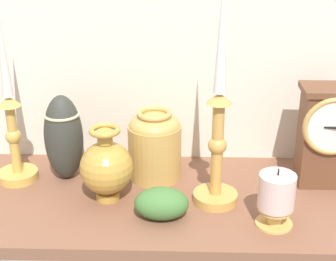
{
  "coord_description": "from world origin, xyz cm",
  "views": [
    {
      "loc": [
        3.85,
        -91.12,
        53.69
      ],
      "look_at": [
        0.93,
        0.0,
        14.0
      ],
      "focal_mm": 57.23,
      "sensor_mm": 36.0,
      "label": 1
    }
  ],
  "objects_px": {
    "brass_vase_jar": "(155,143)",
    "candlestick_tall_left": "(12,123)",
    "candlestick_tall_center": "(218,129)",
    "tall_ceramic_vase": "(64,137)",
    "mantel_clock": "(327,134)",
    "pillar_candle_front": "(276,197)",
    "brass_vase_bulbous": "(106,167)"
  },
  "relations": [
    {
      "from": "brass_vase_jar",
      "to": "candlestick_tall_left",
      "type": "bearing_deg",
      "value": -175.82
    },
    {
      "from": "candlestick_tall_center",
      "to": "tall_ceramic_vase",
      "type": "relative_size",
      "value": 2.41
    },
    {
      "from": "candlestick_tall_left",
      "to": "mantel_clock",
      "type": "bearing_deg",
      "value": 0.44
    },
    {
      "from": "mantel_clock",
      "to": "pillar_candle_front",
      "type": "bearing_deg",
      "value": -127.44
    },
    {
      "from": "brass_vase_bulbous",
      "to": "brass_vase_jar",
      "type": "relative_size",
      "value": 1.02
    },
    {
      "from": "pillar_candle_front",
      "to": "tall_ceramic_vase",
      "type": "distance_m",
      "value": 0.44
    },
    {
      "from": "candlestick_tall_left",
      "to": "brass_vase_bulbous",
      "type": "height_order",
      "value": "candlestick_tall_left"
    },
    {
      "from": "candlestick_tall_center",
      "to": "pillar_candle_front",
      "type": "distance_m",
      "value": 0.16
    },
    {
      "from": "candlestick_tall_left",
      "to": "tall_ceramic_vase",
      "type": "distance_m",
      "value": 0.11
    },
    {
      "from": "mantel_clock",
      "to": "candlestick_tall_center",
      "type": "height_order",
      "value": "candlestick_tall_center"
    },
    {
      "from": "brass_vase_jar",
      "to": "pillar_candle_front",
      "type": "height_order",
      "value": "brass_vase_jar"
    },
    {
      "from": "candlestick_tall_left",
      "to": "pillar_candle_front",
      "type": "relative_size",
      "value": 3.43
    },
    {
      "from": "candlestick_tall_left",
      "to": "pillar_candle_front",
      "type": "height_order",
      "value": "candlestick_tall_left"
    },
    {
      "from": "brass_vase_bulbous",
      "to": "pillar_candle_front",
      "type": "relative_size",
      "value": 1.34
    },
    {
      "from": "candlestick_tall_center",
      "to": "brass_vase_bulbous",
      "type": "bearing_deg",
      "value": 178.92
    },
    {
      "from": "brass_vase_jar",
      "to": "tall_ceramic_vase",
      "type": "height_order",
      "value": "tall_ceramic_vase"
    },
    {
      "from": "brass_vase_bulbous",
      "to": "candlestick_tall_center",
      "type": "bearing_deg",
      "value": -1.08
    },
    {
      "from": "brass_vase_bulbous",
      "to": "brass_vase_jar",
      "type": "height_order",
      "value": "brass_vase_bulbous"
    },
    {
      "from": "candlestick_tall_center",
      "to": "brass_vase_bulbous",
      "type": "relative_size",
      "value": 2.92
    },
    {
      "from": "candlestick_tall_left",
      "to": "brass_vase_bulbous",
      "type": "xyz_separation_m",
      "value": [
        0.2,
        -0.07,
        -0.06
      ]
    },
    {
      "from": "candlestick_tall_left",
      "to": "pillar_candle_front",
      "type": "xyz_separation_m",
      "value": [
        0.51,
        -0.15,
        -0.07
      ]
    },
    {
      "from": "candlestick_tall_center",
      "to": "mantel_clock",
      "type": "bearing_deg",
      "value": 20.09
    },
    {
      "from": "candlestick_tall_center",
      "to": "pillar_candle_front",
      "type": "bearing_deg",
      "value": -37.09
    },
    {
      "from": "candlestick_tall_left",
      "to": "brass_vase_bulbous",
      "type": "relative_size",
      "value": 2.56
    },
    {
      "from": "candlestick_tall_left",
      "to": "candlestick_tall_center",
      "type": "xyz_separation_m",
      "value": [
        0.4,
        -0.08,
        0.03
      ]
    },
    {
      "from": "mantel_clock",
      "to": "pillar_candle_front",
      "type": "xyz_separation_m",
      "value": [
        -0.12,
        -0.16,
        -0.05
      ]
    },
    {
      "from": "mantel_clock",
      "to": "candlestick_tall_center",
      "type": "distance_m",
      "value": 0.24
    },
    {
      "from": "mantel_clock",
      "to": "candlestick_tall_left",
      "type": "xyz_separation_m",
      "value": [
        -0.63,
        -0.0,
        0.02
      ]
    },
    {
      "from": "mantel_clock",
      "to": "brass_vase_jar",
      "type": "distance_m",
      "value": 0.35
    },
    {
      "from": "candlestick_tall_left",
      "to": "brass_vase_jar",
      "type": "xyz_separation_m",
      "value": [
        0.28,
        0.02,
        -0.05
      ]
    },
    {
      "from": "brass_vase_jar",
      "to": "tall_ceramic_vase",
      "type": "xyz_separation_m",
      "value": [
        -0.18,
        -0.01,
        0.02
      ]
    },
    {
      "from": "brass_vase_jar",
      "to": "brass_vase_bulbous",
      "type": "bearing_deg",
      "value": -132.91
    }
  ]
}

